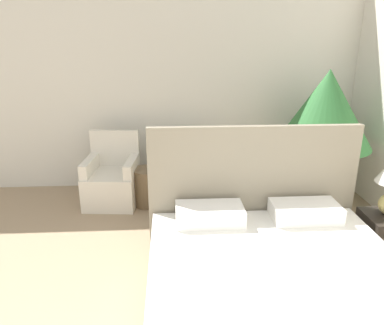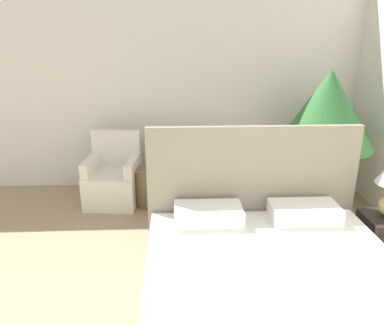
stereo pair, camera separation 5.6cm
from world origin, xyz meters
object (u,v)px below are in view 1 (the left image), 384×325
Objects in this scene: potted_palm at (326,112)px; side_table at (148,187)px; armchair_near_window_left at (112,182)px; bed at (281,301)px; armchair_near_window_right at (183,181)px.

potted_palm reaches higher than side_table.
armchair_near_window_left is 0.53× the size of potted_palm.
armchair_near_window_right is at bearing 104.40° from bed.
armchair_near_window_left is at bearing 176.58° from potted_palm.
bed is at bearing -116.88° from potted_palm.
armchair_near_window_right is (-0.58, 2.26, -0.00)m from bed.
potted_palm is (1.65, -0.15, 0.87)m from armchair_near_window_right.
potted_palm is (2.53, -0.15, 0.87)m from armchair_near_window_left.
bed is 2.56× the size of armchair_near_window_right.
side_table is (-0.44, -0.07, -0.04)m from armchair_near_window_right.
armchair_near_window_right is 1.89× the size of side_table.
potted_palm is at bearing 63.12° from bed.
potted_palm is at bearing -2.22° from side_table.
armchair_near_window_right is at bearing 9.09° from side_table.
bed reaches higher than armchair_near_window_right.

